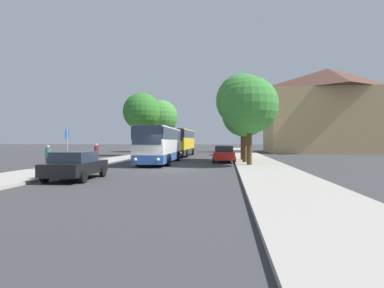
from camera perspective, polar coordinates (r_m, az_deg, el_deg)
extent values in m
plane|color=#38383A|center=(21.32, -4.96, -4.89)|extent=(300.00, 300.00, 0.00)
cube|color=#A39E93|center=(23.73, -21.80, -4.19)|extent=(4.00, 120.00, 0.15)
cube|color=#A39E93|center=(21.05, 14.11, -4.77)|extent=(4.00, 120.00, 0.15)
cube|color=tan|center=(57.02, 24.42, 3.74)|extent=(20.30, 13.80, 10.42)
pyramid|color=#513328|center=(57.88, 24.45, 10.96)|extent=(20.30, 13.80, 4.14)
cube|color=#2D519E|center=(27.45, -6.04, -2.35)|extent=(2.77, 10.66, 0.70)
cube|color=silver|center=(27.42, -6.05, -0.38)|extent=(2.77, 10.66, 1.18)
cube|color=#232D3D|center=(27.42, -6.05, 1.84)|extent=(2.79, 10.45, 0.95)
cube|color=silver|center=(27.44, -6.05, 2.96)|extent=(2.72, 10.44, 0.12)
cube|color=#232D3D|center=(22.22, -8.63, 1.74)|extent=(2.18, 0.13, 1.45)
sphere|color=#F4EAC1|center=(22.45, -10.74, -2.93)|extent=(0.24, 0.24, 0.24)
sphere|color=#F4EAC1|center=(22.06, -6.49, -2.99)|extent=(0.24, 0.24, 0.24)
cylinder|color=black|center=(24.64, -10.21, -2.99)|extent=(0.33, 1.01, 1.00)
cylinder|color=black|center=(24.13, -4.63, -3.05)|extent=(0.33, 1.01, 1.00)
cylinder|color=black|center=(30.81, -7.15, -2.26)|extent=(0.33, 1.01, 1.00)
cylinder|color=black|center=(30.40, -2.67, -2.29)|extent=(0.33, 1.01, 1.00)
cube|color=#2D2D2D|center=(40.00, -2.21, -1.42)|extent=(2.56, 10.86, 0.70)
cube|color=yellow|center=(39.98, -2.21, 0.13)|extent=(2.56, 10.86, 1.45)
cube|color=#232D3D|center=(39.99, -2.21, 1.85)|extent=(2.58, 10.64, 0.95)
cube|color=yellow|center=(40.00, -2.21, 2.61)|extent=(2.51, 10.64, 0.12)
cube|color=#232D3D|center=(34.61, -3.63, 1.79)|extent=(2.28, 0.07, 1.45)
sphere|color=#F4EAC1|center=(34.78, -5.07, -1.67)|extent=(0.24, 0.24, 0.24)
sphere|color=#F4EAC1|center=(34.46, -2.19, -1.68)|extent=(0.24, 0.24, 0.24)
cylinder|color=black|center=(37.04, -4.94, -1.77)|extent=(0.30, 1.00, 1.00)
cylinder|color=black|center=(36.61, -1.06, -1.80)|extent=(0.30, 1.00, 1.00)
cylinder|color=black|center=(43.43, -3.19, -1.42)|extent=(0.30, 1.00, 1.00)
cylinder|color=black|center=(43.06, 0.13, -1.44)|extent=(0.30, 1.00, 1.00)
cube|color=black|center=(16.93, -21.21, -4.24)|extent=(2.11, 4.22, 0.63)
cube|color=#232D3D|center=(16.74, -21.46, -2.29)|extent=(1.79, 2.22, 0.54)
cylinder|color=black|center=(18.53, -22.21, -4.80)|extent=(0.23, 0.63, 0.62)
cylinder|color=black|center=(17.76, -16.59, -5.02)|extent=(0.23, 0.63, 0.62)
cylinder|color=black|center=(16.28, -26.25, -5.56)|extent=(0.23, 0.63, 0.62)
cylinder|color=black|center=(15.40, -20.00, -5.89)|extent=(0.23, 0.63, 0.62)
cube|color=red|center=(28.75, 6.11, -2.14)|extent=(2.00, 4.68, 0.71)
cube|color=#232D3D|center=(28.91, 6.11, -0.88)|extent=(1.72, 2.45, 0.54)
cylinder|color=black|center=(27.36, 8.13, -3.02)|extent=(0.21, 0.62, 0.62)
cylinder|color=black|center=(27.34, 4.15, -3.02)|extent=(0.21, 0.62, 0.62)
cylinder|color=black|center=(30.23, 7.88, -2.68)|extent=(0.21, 0.62, 0.62)
cylinder|color=black|center=(30.21, 4.27, -2.68)|extent=(0.21, 0.62, 0.62)
cube|color=silver|center=(42.70, 5.87, -1.33)|extent=(1.92, 4.21, 0.57)
cube|color=#232D3D|center=(42.85, 5.87, -0.59)|extent=(1.65, 2.21, 0.53)
cylinder|color=black|center=(41.45, 7.14, -1.78)|extent=(0.22, 0.63, 0.62)
cylinder|color=black|center=(41.42, 4.65, -1.78)|extent=(0.22, 0.63, 0.62)
cylinder|color=black|center=(44.02, 7.01, -1.64)|extent=(0.22, 0.63, 0.62)
cylinder|color=black|center=(43.99, 4.67, -1.64)|extent=(0.22, 0.63, 0.62)
cylinder|color=gray|center=(22.21, -22.69, -0.83)|extent=(0.08, 0.08, 2.70)
cube|color=#1E56A3|center=(22.21, -22.70, 1.75)|extent=(0.03, 0.45, 0.60)
cylinder|color=#23232D|center=(25.75, -17.74, -2.75)|extent=(0.30, 0.30, 0.79)
cylinder|color=maroon|center=(25.72, -17.75, -1.13)|extent=(0.36, 0.36, 0.66)
sphere|color=tan|center=(25.71, -17.75, -0.16)|extent=(0.21, 0.21, 0.21)
cylinder|color=#23232D|center=(22.13, -25.72, -3.36)|extent=(0.30, 0.30, 0.77)
cylinder|color=#236656|center=(22.10, -25.73, -1.54)|extent=(0.36, 0.36, 0.64)
sphere|color=tan|center=(22.08, -25.73, -0.44)|extent=(0.21, 0.21, 0.21)
cylinder|color=#47331E|center=(55.03, -5.95, 0.69)|extent=(0.40, 0.40, 3.94)
sphere|color=#428938|center=(55.20, -5.96, 5.15)|extent=(6.18, 6.18, 6.18)
cylinder|color=#513D23|center=(40.87, -9.54, 0.73)|extent=(0.40, 0.40, 3.96)
sphere|color=#2D7028|center=(41.06, -9.55, 6.13)|extent=(5.03, 5.03, 5.03)
cylinder|color=#47331E|center=(24.08, 10.86, -0.32)|extent=(0.40, 0.40, 3.01)
sphere|color=#387F33|center=(24.24, 10.88, 7.28)|extent=(4.54, 4.54, 4.54)
cylinder|color=#47331E|center=(30.76, 9.60, 0.76)|extent=(0.40, 0.40, 3.95)
sphere|color=#387F33|center=(31.03, 9.62, 8.17)|extent=(5.41, 5.41, 5.41)
cylinder|color=#47331E|center=(27.05, 10.00, -0.49)|extent=(0.40, 0.40, 2.76)
sphere|color=#387F33|center=(27.15, 10.01, 5.64)|extent=(4.05, 4.05, 4.05)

